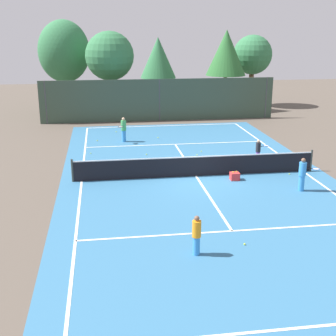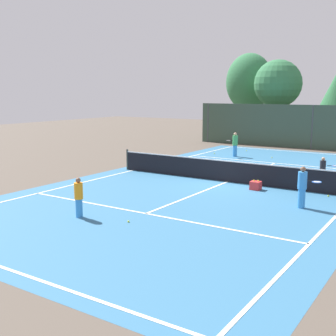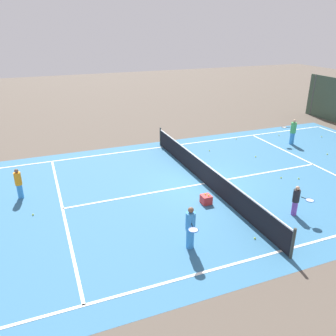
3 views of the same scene
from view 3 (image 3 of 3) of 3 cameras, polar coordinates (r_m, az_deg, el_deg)
name	(u,v)px [view 3 (image 3 of 3)]	position (r m, az deg, el deg)	size (l,w,h in m)	color
ground_plane	(205,184)	(15.99, 6.16, -2.59)	(80.00, 80.00, 0.00)	brown
court_surface	(205,183)	(15.99, 6.16, -2.58)	(13.00, 25.00, 0.01)	teal
tennis_net	(205,173)	(15.78, 6.23, -0.92)	(11.90, 0.10, 1.10)	#333833
player_0	(296,200)	(13.97, 20.63, -5.06)	(0.84, 0.53, 1.23)	purple
player_1	(190,227)	(11.23, 3.76, -9.85)	(0.90, 0.52, 1.51)	#388CD8
player_2	(293,132)	(22.24, 20.08, 5.73)	(0.60, 0.90, 1.55)	#388CD8
player_3	(19,183)	(15.64, -23.65, -2.34)	(0.29, 0.29, 1.34)	#388CD8
ball_crate	(206,199)	(14.21, 6.37, -5.21)	(0.42, 0.39, 0.43)	red
tennis_ball_0	(256,157)	(19.62, 14.40, 1.84)	(0.07, 0.07, 0.07)	#CCE533
tennis_ball_1	(279,135)	(23.93, 18.01, 5.22)	(0.07, 0.07, 0.07)	#CCE533
tennis_ball_2	(236,139)	(22.44, 11.28, 4.78)	(0.07, 0.07, 0.07)	#CCE533
tennis_ball_3	(299,179)	(17.48, 20.97, -1.65)	(0.07, 0.07, 0.07)	#CCE533
tennis_ball_4	(322,137)	(24.61, 24.23, 4.78)	(0.07, 0.07, 0.07)	#CCE533
tennis_ball_5	(209,151)	(20.08, 6.91, 2.90)	(0.07, 0.07, 0.07)	#CCE533
tennis_ball_6	(33,215)	(14.33, -21.60, -7.25)	(0.07, 0.07, 0.07)	#CCE533
tennis_ball_7	(281,178)	(17.30, 18.34, -1.53)	(0.07, 0.07, 0.07)	#CCE533
tennis_ball_8	(327,154)	(21.39, 25.01, 2.11)	(0.07, 0.07, 0.07)	#CCE533
tennis_ball_9	(255,238)	(12.38, 14.29, -11.29)	(0.07, 0.07, 0.07)	#CCE533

